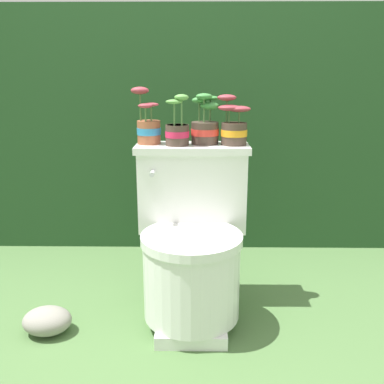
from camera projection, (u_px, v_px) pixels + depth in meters
ground_plane at (170, 330)px, 1.78m from camera, size 12.00×12.00×0.00m
hedge_backdrop at (182, 123)px, 2.98m from camera, size 3.93×1.07×1.41m
toilet at (192, 244)px, 1.81m from camera, size 0.49×0.55×0.74m
potted_plant_left at (148, 127)px, 1.85m from camera, size 0.12×0.11×0.24m
potted_plant_midleft at (177, 131)px, 1.81m from camera, size 0.10×0.11×0.22m
potted_plant_middle at (205, 127)px, 1.85m from camera, size 0.12×0.12×0.22m
potted_plant_midright at (234, 127)px, 1.83m from camera, size 0.14×0.11×0.21m
garden_stone at (47, 321)px, 1.75m from camera, size 0.20×0.16×0.11m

